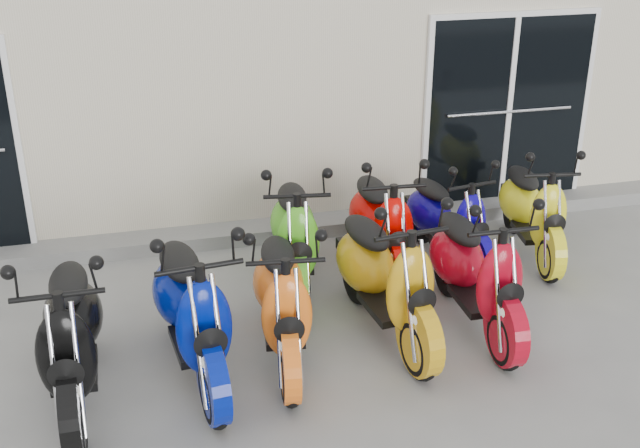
% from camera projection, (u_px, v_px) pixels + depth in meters
% --- Properties ---
extents(ground, '(80.00, 80.00, 0.00)m').
position_uv_depth(ground, '(336.00, 328.00, 7.14)').
color(ground, gray).
rests_on(ground, ground).
extents(building, '(14.00, 6.00, 3.20)m').
position_uv_depth(building, '(239.00, 35.00, 11.07)').
color(building, beige).
rests_on(building, ground).
extents(front_step, '(14.00, 0.40, 0.15)m').
position_uv_depth(front_step, '(289.00, 228.00, 8.89)').
color(front_step, gray).
rests_on(front_step, ground).
extents(door_right, '(2.02, 0.08, 2.22)m').
position_uv_depth(door_right, '(508.00, 105.00, 9.11)').
color(door_right, black).
rests_on(door_right, front_step).
extents(scooter_front_black, '(0.72, 1.95, 1.43)m').
position_uv_depth(scooter_front_black, '(68.00, 319.00, 5.89)').
color(scooter_front_black, black).
rests_on(scooter_front_black, ground).
extents(scooter_front_blue, '(0.92, 2.05, 1.47)m').
position_uv_depth(scooter_front_blue, '(191.00, 294.00, 6.20)').
color(scooter_front_blue, '#021592').
rests_on(scooter_front_blue, ground).
extents(scooter_front_orange_a, '(0.88, 1.91, 1.37)m').
position_uv_depth(scooter_front_orange_a, '(282.00, 285.00, 6.44)').
color(scooter_front_orange_a, orange).
rests_on(scooter_front_orange_a, ground).
extents(scooter_front_orange_b, '(0.91, 2.02, 1.45)m').
position_uv_depth(scooter_front_orange_b, '(386.00, 261.00, 6.73)').
color(scooter_front_orange_b, gold).
rests_on(scooter_front_orange_b, ground).
extents(scooter_front_red, '(0.71, 1.90, 1.39)m').
position_uv_depth(scooter_front_red, '(477.00, 256.00, 6.87)').
color(scooter_front_red, '#B1081B').
rests_on(scooter_front_red, ground).
extents(scooter_back_green, '(0.96, 1.95, 1.38)m').
position_uv_depth(scooter_back_green, '(295.00, 220.00, 7.58)').
color(scooter_back_green, '#4EBA21').
rests_on(scooter_back_green, ground).
extents(scooter_back_red, '(0.82, 1.91, 1.38)m').
position_uv_depth(scooter_back_red, '(381.00, 212.00, 7.77)').
color(scooter_back_red, '#DF0400').
rests_on(scooter_back_red, ground).
extents(scooter_back_blue, '(0.85, 1.72, 1.22)m').
position_uv_depth(scooter_back_blue, '(449.00, 208.00, 8.06)').
color(scooter_back_blue, '#0D028A').
rests_on(scooter_back_blue, ground).
extents(scooter_back_yellow, '(0.90, 1.83, 1.29)m').
position_uv_depth(scooter_back_yellow, '(534.00, 198.00, 8.20)').
color(scooter_back_yellow, yellow).
rests_on(scooter_back_yellow, ground).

